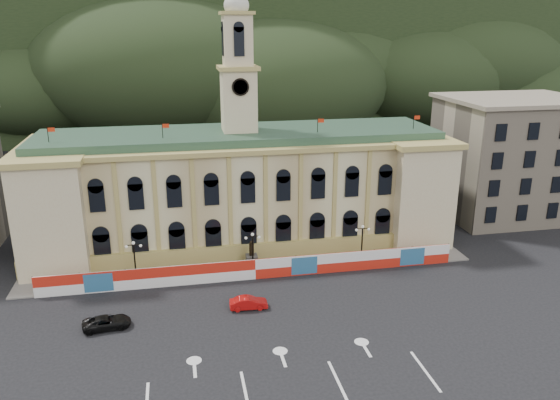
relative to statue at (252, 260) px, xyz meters
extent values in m
plane|color=black|center=(0.00, -18.00, -1.19)|extent=(260.00, 260.00, 0.00)
cube|color=black|center=(0.00, 112.00, 20.81)|extent=(230.00, 70.00, 44.00)
cube|color=#595651|center=(35.00, 92.00, 28.81)|extent=(22.00, 8.00, 14.00)
cube|color=#595651|center=(-48.00, 90.00, 24.81)|extent=(16.00, 7.00, 10.00)
cube|color=beige|center=(0.00, 10.00, 5.81)|extent=(55.00, 15.00, 14.00)
cube|color=tan|center=(0.00, 2.20, 0.01)|extent=(56.00, 0.80, 2.40)
cube|color=tan|center=(0.00, 10.00, 13.11)|extent=(56.20, 16.20, 0.60)
cube|color=#33553E|center=(0.00, 10.00, 13.81)|extent=(53.00, 13.00, 1.20)
cube|color=beige|center=(-23.50, 9.00, 5.81)|extent=(8.00, 17.00, 14.00)
cube|color=beige|center=(23.50, 9.00, 5.81)|extent=(8.00, 17.00, 14.00)
cube|color=beige|center=(0.00, 10.00, 18.41)|extent=(4.40, 4.40, 8.00)
cube|color=tan|center=(0.00, 10.00, 22.61)|extent=(5.20, 5.20, 0.50)
cube|color=beige|center=(0.00, 10.00, 25.91)|extent=(3.60, 3.60, 6.50)
cube|color=tan|center=(0.00, 10.00, 29.31)|extent=(4.20, 4.20, 0.40)
cylinder|color=black|center=(0.00, 7.70, 20.41)|extent=(2.20, 0.20, 2.20)
ellipsoid|color=beige|center=(0.00, 10.00, 30.21)|extent=(3.20, 3.20, 2.72)
cube|color=#C1AF95|center=(43.00, 13.00, 7.81)|extent=(20.00, 16.00, 18.00)
cube|color=gray|center=(43.00, 13.00, 17.11)|extent=(21.00, 17.00, 0.60)
cube|color=red|center=(0.00, -3.00, 0.06)|extent=(50.00, 0.25, 2.50)
cube|color=#2A618D|center=(-18.00, -3.14, 0.06)|extent=(3.20, 0.05, 2.20)
cube|color=#2A618D|center=(6.00, -3.14, 0.06)|extent=(3.20, 0.05, 2.20)
cube|color=#2A618D|center=(20.00, -3.14, 0.06)|extent=(3.20, 0.05, 2.20)
cube|color=slate|center=(0.00, -0.25, -1.11)|extent=(56.00, 5.50, 0.16)
cube|color=#595651|center=(0.00, 0.00, -0.29)|extent=(1.40, 1.40, 1.80)
cylinder|color=black|center=(0.00, 0.00, 1.41)|extent=(0.60, 0.60, 1.60)
sphere|color=black|center=(0.00, 0.00, 2.31)|extent=(0.44, 0.44, 0.44)
cylinder|color=black|center=(-14.00, -1.00, -1.04)|extent=(0.44, 0.44, 0.30)
cylinder|color=black|center=(-14.00, -1.00, 1.21)|extent=(0.18, 0.18, 4.80)
cube|color=black|center=(-14.00, -1.00, 3.51)|extent=(1.60, 0.08, 0.08)
sphere|color=silver|center=(-14.80, -1.00, 3.36)|extent=(0.36, 0.36, 0.36)
sphere|color=silver|center=(-13.20, -1.00, 3.36)|extent=(0.36, 0.36, 0.36)
sphere|color=silver|center=(-14.00, -1.00, 3.76)|extent=(0.40, 0.40, 0.40)
cylinder|color=black|center=(0.00, -1.00, -1.04)|extent=(0.44, 0.44, 0.30)
cylinder|color=black|center=(0.00, -1.00, 1.21)|extent=(0.18, 0.18, 4.80)
cube|color=black|center=(0.00, -1.00, 3.51)|extent=(1.60, 0.08, 0.08)
sphere|color=silver|center=(-0.80, -1.00, 3.36)|extent=(0.36, 0.36, 0.36)
sphere|color=silver|center=(0.80, -1.00, 3.36)|extent=(0.36, 0.36, 0.36)
sphere|color=silver|center=(0.00, -1.00, 3.76)|extent=(0.40, 0.40, 0.40)
cylinder|color=black|center=(14.00, -1.00, -1.04)|extent=(0.44, 0.44, 0.30)
cylinder|color=black|center=(14.00, -1.00, 1.21)|extent=(0.18, 0.18, 4.80)
cube|color=black|center=(14.00, -1.00, 3.51)|extent=(1.60, 0.08, 0.08)
sphere|color=silver|center=(13.20, -1.00, 3.36)|extent=(0.36, 0.36, 0.36)
sphere|color=silver|center=(14.80, -1.00, 3.36)|extent=(0.36, 0.36, 0.36)
sphere|color=silver|center=(14.00, -1.00, 3.76)|extent=(0.40, 0.40, 0.40)
imported|color=#B00D0C|center=(-1.79, -9.98, -0.51)|extent=(1.77, 4.20, 1.34)
imported|color=black|center=(-16.33, -11.20, -0.53)|extent=(3.28, 5.24, 1.32)
camera|label=1|loc=(-8.48, -61.92, 28.02)|focal=35.00mm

